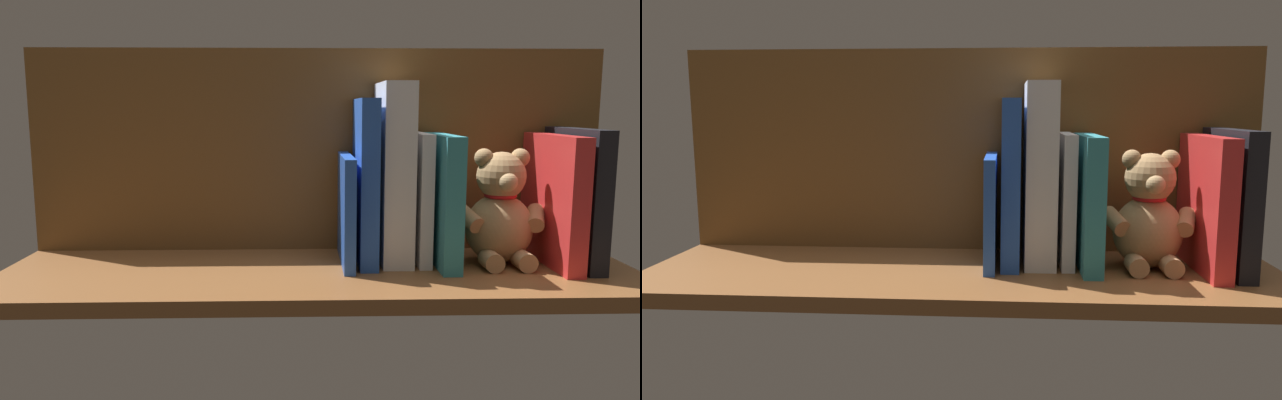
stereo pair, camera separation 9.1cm
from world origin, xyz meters
TOP-DOWN VIEW (x-y plane):
  - ground_plane at (0.00, 0.00)cm, footprint 96.34×31.45cm
  - shelf_back_panel at (0.00, -13.48)cm, footprint 96.34×1.50cm
  - book_0 at (-40.11, -2.71)cm, footprint 2.78×19.24cm
  - book_1 at (-36.54, -2.35)cm, footprint 2.80×19.95cm
  - teddy_bear at (-28.33, -2.33)cm, footprint 14.72×11.42cm
  - book_2 at (-19.18, -3.27)cm, footprint 2.89×18.11cm
  - book_3 at (-15.97, -5.14)cm, footprint 1.96×14.38cm
  - dictionary_thick_white at (-11.84, -4.99)cm, footprint 4.73×14.48cm
  - book_4 at (-7.29, -4.49)cm, footprint 2.78×15.68cm
  - book_5 at (-4.25, -3.72)cm, footprint 1.71×17.21cm

SIDE VIEW (x-z plane):
  - ground_plane at x=0.00cm, z-range -2.20..0.00cm
  - teddy_bear at x=-28.33cm, z-range -1.09..17.04cm
  - book_5 at x=-4.25cm, z-range 0.00..17.02cm
  - book_1 at x=-36.54cm, z-range 0.00..20.25cm
  - book_2 at x=-19.18cm, z-range 0.00..20.26cm
  - book_3 at x=-15.97cm, z-range 0.00..20.42cm
  - book_0 at x=-40.11cm, z-range 0.00..21.21cm
  - book_4 at x=-7.29cm, z-range 0.00..25.75cm
  - dictionary_thick_white at x=-11.84cm, z-range 0.00..28.25cm
  - shelf_back_panel at x=0.00cm, z-range 0.00..34.15cm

